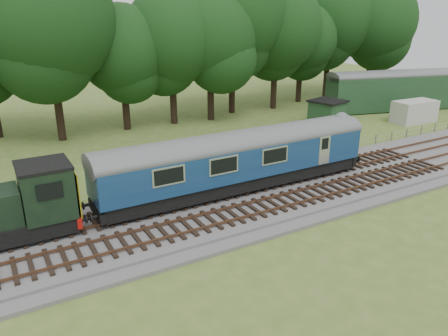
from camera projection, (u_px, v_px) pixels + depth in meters
ground at (219, 210)px, 25.78m from camera, size 120.00×120.00×0.00m
ballast at (219, 207)px, 25.72m from camera, size 70.00×7.00×0.35m
track_north at (208, 195)px, 26.78m from camera, size 67.20×2.40×0.21m
track_south at (233, 214)px, 24.33m from camera, size 67.20×2.40×0.21m
fence at (187, 185)px, 29.44m from camera, size 64.00×0.12×1.00m
tree_line at (112, 127)px, 43.71m from camera, size 70.00×8.00×18.00m
dmu_railcar at (238, 156)px, 27.01m from camera, size 18.05×2.86×3.88m
worker at (71, 218)px, 22.14m from camera, size 0.74×0.68×1.70m
parked_coach at (401, 88)px, 50.58m from camera, size 17.88×7.57×4.52m
shed at (327, 112)px, 44.22m from camera, size 3.80×3.80×2.55m
caravan at (414, 112)px, 45.29m from camera, size 4.73×2.47×2.26m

